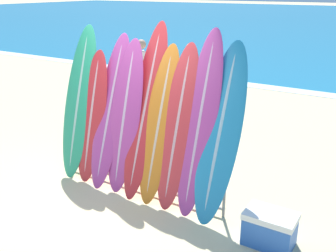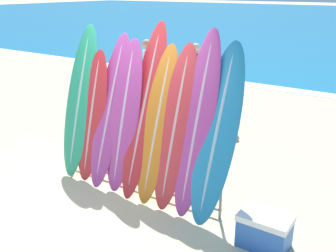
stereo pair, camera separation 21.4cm
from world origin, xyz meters
TOP-DOWN VIEW (x-y plane):
  - ground_plane at (0.00, 0.00)m, footprint 160.00×160.00m
  - surfboard_rack at (0.34, 0.21)m, footprint 2.79×0.04m
  - surfboard_slot_0 at (-0.89, 0.30)m, footprint 0.58×0.79m
  - surfboard_slot_1 at (-0.59, 0.25)m, footprint 0.52×0.62m
  - surfboard_slot_2 at (-0.26, 0.32)m, footprint 0.52×0.92m
  - surfboard_slot_3 at (0.05, 0.28)m, footprint 0.53×0.71m
  - surfboard_slot_4 at (0.36, 0.36)m, footprint 0.49×1.00m
  - surfboard_slot_5 at (0.64, 0.29)m, footprint 0.49×0.82m
  - surfboard_slot_6 at (0.94, 0.29)m, footprint 0.50×0.79m
  - surfboard_slot_7 at (1.26, 0.33)m, footprint 0.48×0.85m
  - surfboard_slot_8 at (1.57, 0.32)m, footprint 0.56×0.94m
  - person_near_water at (0.18, 3.67)m, footprint 0.20×0.25m
  - person_mid_beach at (-1.22, 4.59)m, footprint 0.27×0.22m
  - person_far_left at (-2.07, 3.68)m, footprint 0.30×0.29m
  - person_far_right at (-1.01, 3.10)m, footprint 0.30×0.26m
  - cooler_box at (2.42, -0.04)m, footprint 0.60×0.40m

SIDE VIEW (x-z plane):
  - ground_plane at x=0.00m, z-range 0.00..0.00m
  - cooler_box at x=2.42m, z-range 0.00..0.43m
  - surfboard_rack at x=0.34m, z-range 0.04..0.84m
  - person_near_water at x=0.18m, z-range 0.07..1.60m
  - person_mid_beach at x=-1.22m, z-range 0.07..1.70m
  - person_far_right at x=-1.01m, z-range 0.08..1.82m
  - person_far_left at x=-2.07m, z-range 0.08..1.84m
  - surfboard_slot_1 at x=-0.59m, z-range 0.00..2.04m
  - surfboard_slot_5 at x=0.64m, z-range 0.00..2.21m
  - surfboard_slot_6 at x=0.94m, z-range 0.00..2.25m
  - surfboard_slot_3 at x=0.05m, z-range 0.00..2.25m
  - surfboard_slot_2 at x=-0.26m, z-range 0.00..2.30m
  - surfboard_slot_8 at x=1.57m, z-range 0.00..2.32m
  - surfboard_slot_0 at x=-0.89m, z-range 0.00..2.40m
  - surfboard_slot_7 at x=1.26m, z-range 0.00..2.46m
  - surfboard_slot_4 at x=0.36m, z-range 0.00..2.50m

